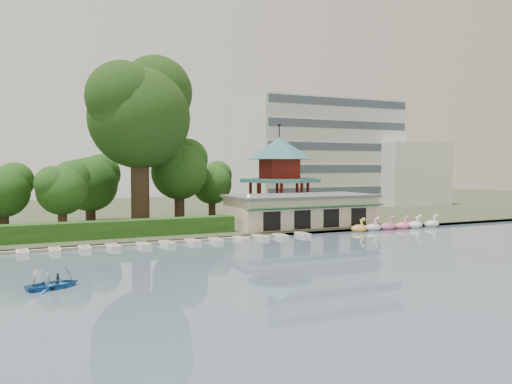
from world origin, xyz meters
TOP-DOWN VIEW (x-y plane):
  - ground_plane at (0.00, 0.00)m, footprint 220.00×220.00m
  - shore at (0.00, 52.00)m, footprint 220.00×70.00m
  - embankment at (0.00, 17.30)m, footprint 220.00×0.60m
  - dock at (-12.00, 17.20)m, footprint 34.00×1.60m
  - boathouse at (10.00, 21.97)m, footprint 18.60×9.39m
  - pavilion at (12.00, 32.00)m, footprint 12.40×12.40m
  - office_building at (32.67, 49.00)m, footprint 38.00×18.00m
  - hedge at (-15.00, 20.50)m, footprint 30.00×2.00m
  - lamp_post at (1.50, 19.00)m, footprint 0.36×0.36m
  - big_tree at (-8.83, 28.20)m, footprint 13.48×12.56m
  - small_trees at (-11.82, 32.24)m, footprint 39.06×16.54m
  - swan_boats at (20.59, 16.54)m, footprint 13.64×1.91m
  - moored_rowboats at (-10.08, 15.81)m, footprint 34.72×2.72m
  - rowboat_with_passengers at (-19.85, 1.50)m, footprint 5.50×4.61m

SIDE VIEW (x-z plane):
  - ground_plane at x=0.00m, z-range 0.00..0.00m
  - dock at x=-12.00m, z-range 0.00..0.24m
  - embankment at x=0.00m, z-range 0.00..0.30m
  - moored_rowboats at x=-10.08m, z-range 0.00..0.36m
  - shore at x=0.00m, z-range 0.00..0.40m
  - swan_boats at x=20.59m, z-range -0.56..1.35m
  - rowboat_with_passengers at x=-19.85m, z-range -0.52..1.49m
  - hedge at x=-15.00m, z-range 0.40..2.20m
  - boathouse at x=10.00m, z-range 0.42..4.32m
  - lamp_post at x=1.50m, z-range 1.20..5.48m
  - small_trees at x=-11.82m, z-range 0.58..11.87m
  - pavilion at x=12.00m, z-range 0.73..14.23m
  - office_building at x=32.67m, z-range -0.27..19.73m
  - big_tree at x=-8.83m, z-range 4.15..25.55m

